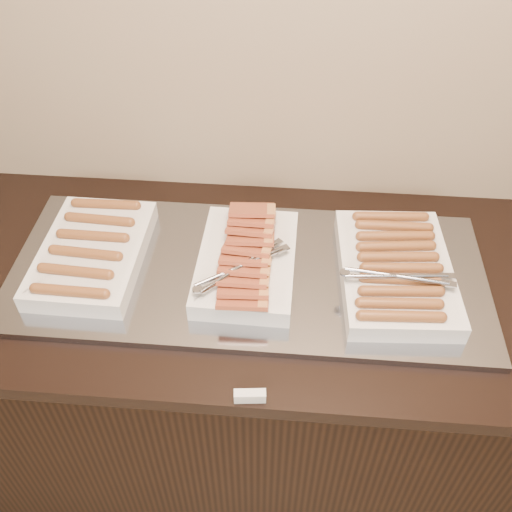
{
  "coord_description": "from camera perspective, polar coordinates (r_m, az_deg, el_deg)",
  "views": [
    {
      "loc": [
        0.12,
        1.13,
        1.96
      ],
      "look_at": [
        0.03,
        2.13,
        0.97
      ],
      "focal_mm": 40.0,
      "sensor_mm": 36.0,
      "label": 1
    }
  ],
  "objects": [
    {
      "name": "counter",
      "position": [
        1.81,
        -1.12,
        -11.64
      ],
      "size": [
        2.06,
        0.76,
        0.9
      ],
      "color": "black",
      "rests_on": "ground"
    },
    {
      "name": "warming_tray",
      "position": [
        1.45,
        -0.83,
        -1.63
      ],
      "size": [
        1.2,
        0.5,
        0.02
      ],
      "primitive_type": "cube",
      "color": "gray",
      "rests_on": "counter"
    },
    {
      "name": "dish_left",
      "position": [
        1.51,
        -16.06,
        0.36
      ],
      "size": [
        0.26,
        0.38,
        0.07
      ],
      "rotation": [
        0.0,
        0.0,
        -0.01
      ],
      "color": "silver",
      "rests_on": "warming_tray"
    },
    {
      "name": "dish_center",
      "position": [
        1.42,
        -0.97,
        -0.48
      ],
      "size": [
        0.25,
        0.38,
        0.1
      ],
      "rotation": [
        0.0,
        0.0,
        -0.02
      ],
      "color": "silver",
      "rests_on": "warming_tray"
    },
    {
      "name": "dish_right",
      "position": [
        1.44,
        13.79,
        -1.37
      ],
      "size": [
        0.29,
        0.41,
        0.08
      ],
      "rotation": [
        0.0,
        0.0,
        0.06
      ],
      "color": "silver",
      "rests_on": "warming_tray"
    },
    {
      "name": "label_holder",
      "position": [
        1.23,
        -0.61,
        -13.82
      ],
      "size": [
        0.07,
        0.03,
        0.03
      ],
      "primitive_type": "cube",
      "rotation": [
        0.0,
        0.0,
        0.1
      ],
      "color": "silver",
      "rests_on": "counter"
    }
  ]
}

